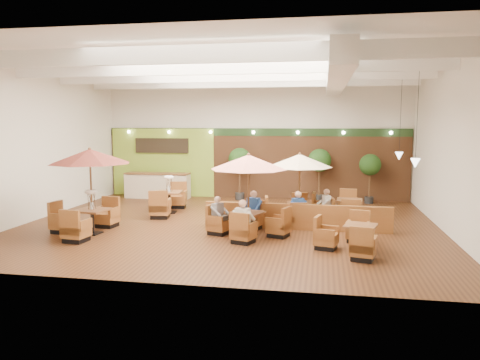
% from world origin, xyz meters
% --- Properties ---
extents(room, '(14.04, 14.00, 5.52)m').
position_xyz_m(room, '(0.25, 1.22, 3.63)').
color(room, '#381E0F').
rests_on(room, ground).
extents(service_counter, '(3.00, 0.75, 1.18)m').
position_xyz_m(service_counter, '(-4.40, 5.10, 0.58)').
color(service_counter, beige).
rests_on(service_counter, ground).
extents(booth_divider, '(6.09, 0.25, 0.84)m').
position_xyz_m(booth_divider, '(2.31, -0.27, 0.42)').
color(booth_divider, brown).
rests_on(booth_divider, ground).
extents(table_0, '(2.62, 2.72, 2.73)m').
position_xyz_m(table_0, '(-4.04, -2.00, 1.94)').
color(table_0, brown).
rests_on(table_0, ground).
extents(table_1, '(2.65, 2.65, 2.57)m').
position_xyz_m(table_1, '(0.89, -1.35, 1.75)').
color(table_1, brown).
rests_on(table_1, ground).
extents(table_2, '(2.46, 2.46, 2.46)m').
position_xyz_m(table_2, '(2.34, 0.84, 1.69)').
color(table_2, brown).
rests_on(table_2, ground).
extents(table_3, '(1.08, 2.91, 1.62)m').
position_xyz_m(table_3, '(-2.71, 1.76, 0.51)').
color(table_3, brown).
rests_on(table_3, ground).
extents(table_4, '(1.77, 2.55, 0.91)m').
position_xyz_m(table_4, '(3.90, -2.52, 0.34)').
color(table_4, brown).
rests_on(table_4, ground).
extents(table_5, '(1.80, 2.65, 0.98)m').
position_xyz_m(table_5, '(3.80, 1.40, 0.37)').
color(table_5, brown).
rests_on(table_5, ground).
extents(topiary_0, '(1.01, 1.01, 2.35)m').
position_xyz_m(topiary_0, '(-0.56, 5.30, 1.75)').
color(topiary_0, black).
rests_on(topiary_0, ground).
extents(topiary_1, '(1.01, 1.01, 2.35)m').
position_xyz_m(topiary_1, '(2.99, 5.30, 1.75)').
color(topiary_1, black).
rests_on(topiary_1, ground).
extents(topiary_2, '(0.92, 0.92, 2.15)m').
position_xyz_m(topiary_2, '(5.13, 5.30, 1.60)').
color(topiary_2, black).
rests_on(topiary_2, ground).
extents(diner_0, '(0.45, 0.40, 0.83)m').
position_xyz_m(diner_0, '(0.89, -2.29, 0.77)').
color(diner_0, white).
rests_on(diner_0, ground).
extents(diner_1, '(0.44, 0.41, 0.81)m').
position_xyz_m(diner_1, '(0.89, -0.41, 0.76)').
color(diner_1, '#234B9A').
rests_on(diner_1, ground).
extents(diner_2, '(0.40, 0.42, 0.74)m').
position_xyz_m(diner_2, '(-0.05, -1.35, 0.74)').
color(diner_2, gray).
rests_on(diner_2, ground).
extents(diner_3, '(0.43, 0.39, 0.79)m').
position_xyz_m(diner_3, '(2.34, -0.06, 0.75)').
color(diner_3, '#234B9A').
rests_on(diner_3, ground).
extents(diner_4, '(0.37, 0.41, 0.75)m').
position_xyz_m(diner_4, '(3.23, 0.84, 0.74)').
color(diner_4, white).
rests_on(diner_4, ground).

